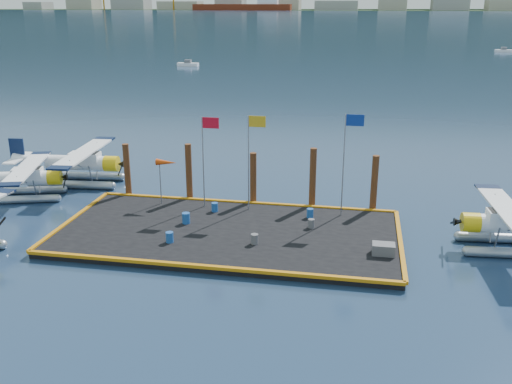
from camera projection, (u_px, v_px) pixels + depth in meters
The scene contains 22 objects.
ground at pixel (228, 236), 34.05m from camera, with size 4000.00×4000.00×0.00m, color #172E47.
dock at pixel (228, 233), 33.99m from camera, with size 20.00×10.00×0.40m, color black.
dock_bumpers at pixel (228, 229), 33.90m from camera, with size 20.25×10.25×0.18m, color #C0750B, non-canonical shape.
far_backdrop at pixel (451, 3), 1608.89m from camera, with size 3050.00×2050.00×810.00m.
seaplane_b at pixel (23, 180), 40.21m from camera, with size 8.08×8.67×3.09m.
seaplane_c at pixel (80, 165), 43.34m from camera, with size 8.89×9.80×3.47m.
drum_0 at pixel (186, 218), 34.90m from camera, with size 0.48×0.48×0.67m, color #1B4C97.
drum_1 at pixel (255, 239), 31.93m from camera, with size 0.42×0.42×0.59m, color #56555A.
drum_2 at pixel (311, 223), 34.23m from camera, with size 0.39×0.39×0.55m, color #56555A.
drum_3 at pixel (170, 237), 32.16m from camera, with size 0.43×0.43×0.61m, color #1B4C97.
drum_4 at pixel (310, 213), 35.83m from camera, with size 0.42×0.42×0.59m, color #1B4C97.
drum_5 at pixel (215, 207), 36.88m from camera, with size 0.42×0.42×0.59m, color #1B4C97.
crate at pixel (383, 249), 30.64m from camera, with size 1.21×0.80×0.60m, color #56555A.
flagpole_red at pixel (206, 148), 36.59m from camera, with size 1.14×0.08×6.00m.
flagpole_yellow at pixel (252, 148), 36.04m from camera, with size 1.14×0.08×6.20m.
flagpole_blue at pixel (347, 150), 34.94m from camera, with size 1.14×0.08×6.50m.
windsock at pixel (166, 163), 37.44m from camera, with size 1.40×0.44×3.12m.
piling_0 at pixel (127, 172), 39.92m from camera, with size 0.44×0.44×4.00m, color #472B14.
piling_1 at pixel (189, 174), 39.11m from camera, with size 0.44×0.44×4.20m, color #472B14.
piling_2 at pixel (253, 180), 38.40m from camera, with size 0.44×0.44×3.80m, color #472B14.
piling_3 at pixel (313, 180), 37.62m from camera, with size 0.44×0.44×4.30m, color #472B14.
piling_4 at pixel (374, 185), 36.98m from camera, with size 0.44×0.44×4.00m, color #472B14.
Camera 1 is at (7.38, -30.60, 13.36)m, focal length 40.00 mm.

